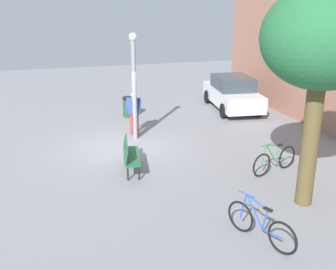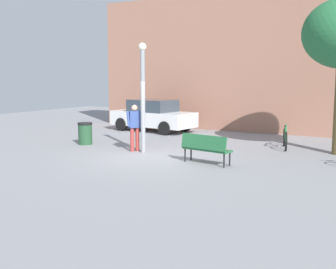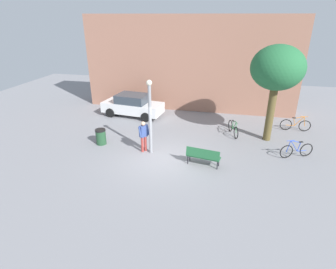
% 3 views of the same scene
% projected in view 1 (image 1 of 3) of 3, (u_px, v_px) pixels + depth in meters
% --- Properties ---
extents(ground_plane, '(36.00, 36.00, 0.00)m').
position_uv_depth(ground_plane, '(125.00, 147.00, 14.11)').
color(ground_plane, gray).
extents(lamppost, '(0.28, 0.28, 3.83)m').
position_uv_depth(lamppost, '(134.00, 81.00, 14.23)').
color(lamppost, gray).
rests_on(lamppost, ground_plane).
extents(person_by_lamppost, '(0.54, 0.61, 1.67)m').
position_uv_depth(person_by_lamppost, '(134.00, 111.00, 14.98)').
color(person_by_lamppost, '#9E3833').
rests_on(person_by_lamppost, ground_plane).
extents(park_bench, '(1.66, 0.73, 0.92)m').
position_uv_depth(park_bench, '(129.00, 153.00, 12.00)').
color(park_bench, '#236038').
rests_on(park_bench, ground_plane).
extents(plaza_tree, '(2.77, 2.77, 5.28)m').
position_uv_depth(plaza_tree, '(322.00, 41.00, 8.94)').
color(plaza_tree, brown).
rests_on(plaza_tree, ground_plane).
extents(bicycle_green, '(0.60, 1.74, 0.97)m').
position_uv_depth(bicycle_green, '(274.00, 160.00, 11.92)').
color(bicycle_green, black).
rests_on(bicycle_green, ground_plane).
extents(bicycle_blue, '(1.69, 0.74, 0.97)m').
position_uv_depth(bicycle_blue, '(260.00, 225.00, 8.49)').
color(bicycle_blue, black).
rests_on(bicycle_blue, ground_plane).
extents(parked_car_white, '(4.38, 2.22, 1.55)m').
position_uv_depth(parked_car_white, '(232.00, 93.00, 18.65)').
color(parked_car_white, silver).
rests_on(parked_car_white, ground_plane).
extents(trash_bin, '(0.58, 0.58, 0.87)m').
position_uv_depth(trash_bin, '(129.00, 107.00, 17.59)').
color(trash_bin, '#234C2D').
rests_on(trash_bin, ground_plane).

